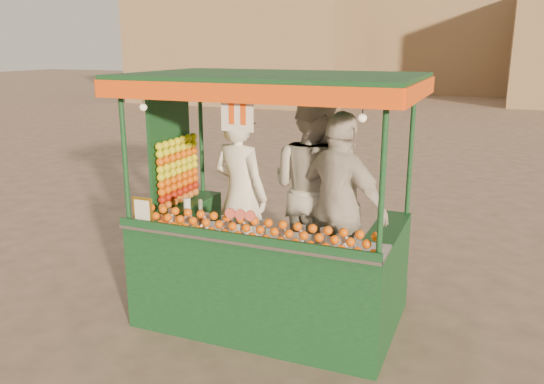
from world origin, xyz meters
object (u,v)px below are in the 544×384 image
at_px(vendor_left, 240,196).
at_px(vendor_middle, 312,189).
at_px(vendor_right, 340,208).
at_px(juice_cart, 262,246).

height_order(vendor_left, vendor_middle, vendor_middle).
bearing_deg(vendor_middle, vendor_right, 156.23).
relative_size(juice_cart, vendor_right, 1.47).
bearing_deg(vendor_right, vendor_middle, -17.22).
relative_size(vendor_left, vendor_middle, 0.91).
height_order(vendor_left, vendor_right, vendor_right).
distance_m(juice_cart, vendor_left, 0.62).
bearing_deg(vendor_right, vendor_left, 18.10).
bearing_deg(vendor_middle, juice_cart, 78.41).
relative_size(juice_cart, vendor_left, 1.50).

